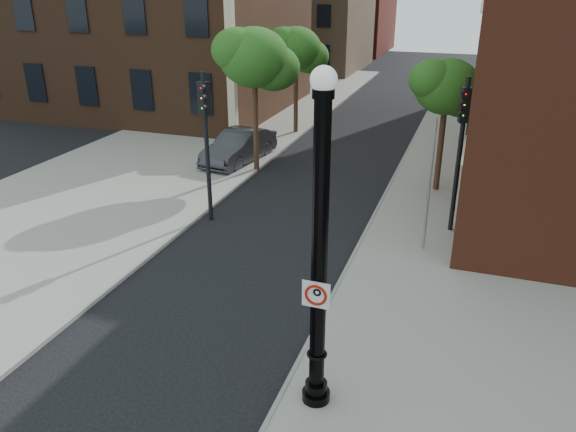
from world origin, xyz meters
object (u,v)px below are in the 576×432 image
at_px(lamppost, 319,269).
at_px(traffic_signal_right, 462,131).
at_px(traffic_signal_left, 205,123).
at_px(parked_car, 239,147).
at_px(no_parking_sign, 316,295).

distance_m(lamppost, traffic_signal_right, 9.90).
bearing_deg(traffic_signal_left, parked_car, 125.28).
relative_size(traffic_signal_left, traffic_signal_right, 1.00).
xyz_separation_m(lamppost, traffic_signal_left, (-6.36, 7.99, 0.40)).
xyz_separation_m(no_parking_sign, parked_car, (-8.15, 14.87, -1.96)).
height_order(lamppost, parked_car, lamppost).
bearing_deg(no_parking_sign, traffic_signal_right, 79.14).
bearing_deg(no_parking_sign, parked_car, 119.38).
distance_m(lamppost, no_parking_sign, 0.49).
bearing_deg(parked_car, traffic_signal_right, -18.38).
height_order(parked_car, traffic_signal_right, traffic_signal_right).
bearing_deg(lamppost, no_parking_sign, -88.83).
relative_size(lamppost, no_parking_sign, 12.57).
relative_size(lamppost, traffic_signal_left, 1.30).
relative_size(no_parking_sign, parked_car, 0.12).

